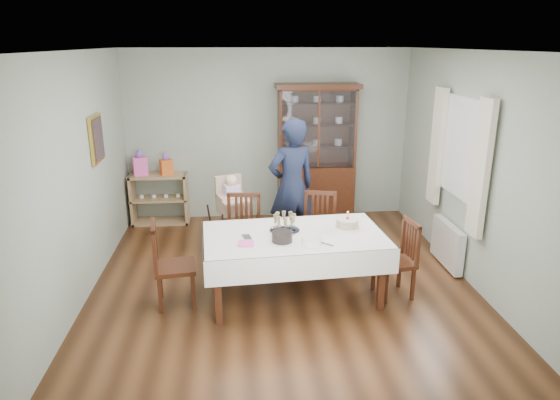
{
  "coord_description": "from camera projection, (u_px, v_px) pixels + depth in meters",
  "views": [
    {
      "loc": [
        -0.52,
        -5.42,
        2.79
      ],
      "look_at": [
        -0.01,
        0.2,
        0.99
      ],
      "focal_mm": 32.0,
      "sensor_mm": 36.0,
      "label": 1
    }
  ],
  "objects": [
    {
      "name": "picture_frame",
      "position": [
        96.0,
        139.0,
        6.11
      ],
      "size": [
        0.04,
        0.48,
        0.58
      ],
      "primitive_type": "cube",
      "color": "gold",
      "rests_on": "room_shell"
    },
    {
      "name": "cake_knife",
      "position": [
        323.0,
        243.0,
        5.24
      ],
      "size": [
        0.2,
        0.19,
        0.01
      ],
      "primitive_type": "cube",
      "rotation": [
        0.0,
        0.0,
        -0.74
      ],
      "color": "silver",
      "rests_on": "dining_table"
    },
    {
      "name": "floor",
      "position": [
        283.0,
        283.0,
        6.04
      ],
      "size": [
        5.0,
        5.0,
        0.0
      ],
      "primitive_type": "plane",
      "color": "#593319",
      "rests_on": "ground"
    },
    {
      "name": "sideboard",
      "position": [
        160.0,
        199.0,
        7.93
      ],
      "size": [
        0.9,
        0.38,
        0.8
      ],
      "color": "tan",
      "rests_on": "floor"
    },
    {
      "name": "cutlery",
      "position": [
        244.0,
        237.0,
        5.4
      ],
      "size": [
        0.14,
        0.17,
        0.01
      ],
      "primitive_type": null,
      "rotation": [
        0.0,
        0.0,
        0.22
      ],
      "color": "silver",
      "rests_on": "dining_table"
    },
    {
      "name": "chair_far_left",
      "position": [
        243.0,
        249.0,
        6.28
      ],
      "size": [
        0.48,
        0.48,
        0.97
      ],
      "rotation": [
        0.0,
        0.0,
        -0.11
      ],
      "color": "#422010",
      "rests_on": "floor"
    },
    {
      "name": "birthday_cake",
      "position": [
        347.0,
        224.0,
        5.66
      ],
      "size": [
        0.29,
        0.29,
        0.2
      ],
      "color": "white",
      "rests_on": "dining_table"
    },
    {
      "name": "high_chair",
      "position": [
        233.0,
        223.0,
        6.78
      ],
      "size": [
        0.62,
        0.62,
        1.11
      ],
      "rotation": [
        0.0,
        0.0,
        0.33
      ],
      "color": "black",
      "rests_on": "floor"
    },
    {
      "name": "gift_bag_orange",
      "position": [
        166.0,
        165.0,
        7.76
      ],
      "size": [
        0.22,
        0.19,
        0.34
      ],
      "color": "orange",
      "rests_on": "sideboard"
    },
    {
      "name": "champagne_tray",
      "position": [
        285.0,
        226.0,
        5.56
      ],
      "size": [
        0.34,
        0.34,
        0.21
      ],
      "color": "silver",
      "rests_on": "dining_table"
    },
    {
      "name": "chair_end_left",
      "position": [
        174.0,
        280.0,
        5.48
      ],
      "size": [
        0.48,
        0.48,
        0.96
      ],
      "rotation": [
        0.0,
        0.0,
        1.7
      ],
      "color": "#422010",
      "rests_on": "floor"
    },
    {
      "name": "chair_end_right",
      "position": [
        395.0,
        274.0,
        5.67
      ],
      "size": [
        0.46,
        0.46,
        0.89
      ],
      "rotation": [
        0.0,
        0.0,
        -1.42
      ],
      "color": "#422010",
      "rests_on": "floor"
    },
    {
      "name": "plate_stack_dark",
      "position": [
        282.0,
        237.0,
        5.29
      ],
      "size": [
        0.24,
        0.24,
        0.11
      ],
      "primitive_type": "cylinder",
      "rotation": [
        0.0,
        0.0,
        -0.08
      ],
      "color": "black",
      "rests_on": "dining_table"
    },
    {
      "name": "dining_table",
      "position": [
        294.0,
        265.0,
        5.62
      ],
      "size": [
        2.07,
        1.28,
        0.76
      ],
      "rotation": [
        0.0,
        0.0,
        0.07
      ],
      "color": "#422010",
      "rests_on": "floor"
    },
    {
      "name": "plate_stack_white",
      "position": [
        311.0,
        241.0,
        5.2
      ],
      "size": [
        0.26,
        0.26,
        0.09
      ],
      "primitive_type": "cylinder",
      "rotation": [
        0.0,
        0.0,
        -0.33
      ],
      "color": "white",
      "rests_on": "dining_table"
    },
    {
      "name": "china_cabinet",
      "position": [
        316.0,
        151.0,
        7.9
      ],
      "size": [
        1.3,
        0.48,
        2.18
      ],
      "color": "#422010",
      "rests_on": "floor"
    },
    {
      "name": "radiator",
      "position": [
        447.0,
        244.0,
        6.41
      ],
      "size": [
        0.1,
        0.8,
        0.55
      ],
      "primitive_type": "cube",
      "color": "white",
      "rests_on": "floor"
    },
    {
      "name": "gift_bag_pink",
      "position": [
        140.0,
        164.0,
        7.71
      ],
      "size": [
        0.24,
        0.19,
        0.39
      ],
      "color": "#FF5DBE",
      "rests_on": "sideboard"
    },
    {
      "name": "window",
      "position": [
        463.0,
        149.0,
        6.04
      ],
      "size": [
        0.04,
        1.02,
        1.22
      ],
      "primitive_type": "cube",
      "color": "white",
      "rests_on": "room_shell"
    },
    {
      "name": "curtain_left",
      "position": [
        481.0,
        169.0,
        5.48
      ],
      "size": [
        0.07,
        0.3,
        1.55
      ],
      "primitive_type": "cube",
      "color": "silver",
      "rests_on": "room_shell"
    },
    {
      "name": "chair_far_right",
      "position": [
        318.0,
        246.0,
        6.39
      ],
      "size": [
        0.52,
        0.52,
        0.96
      ],
      "rotation": [
        0.0,
        0.0,
        -0.23
      ],
      "color": "#422010",
      "rests_on": "floor"
    },
    {
      "name": "woman",
      "position": [
        292.0,
        187.0,
        6.68
      ],
      "size": [
        0.79,
        0.65,
        1.85
      ],
      "primitive_type": "imported",
      "rotation": [
        0.0,
        0.0,
        3.49
      ],
      "color": "black",
      "rests_on": "floor"
    },
    {
      "name": "napkin_stack",
      "position": [
        246.0,
        244.0,
        5.21
      ],
      "size": [
        0.17,
        0.17,
        0.02
      ],
      "primitive_type": "cube",
      "rotation": [
        0.0,
        0.0,
        -0.07
      ],
      "color": "#FF5DBE",
      "rests_on": "dining_table"
    },
    {
      "name": "room_shell",
      "position": [
        279.0,
        135.0,
        6.02
      ],
      "size": [
        5.0,
        5.0,
        5.0
      ],
      "color": "#9EAA99",
      "rests_on": "floor"
    },
    {
      "name": "curtain_right",
      "position": [
        437.0,
        146.0,
        6.65
      ],
      "size": [
        0.07,
        0.3,
        1.55
      ],
      "primitive_type": "cube",
      "color": "silver",
      "rests_on": "room_shell"
    }
  ]
}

